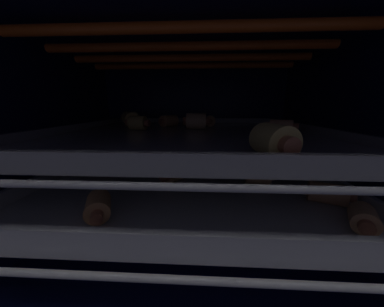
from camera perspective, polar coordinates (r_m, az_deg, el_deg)
The scene contains 29 objects.
ground_plane at distance 43.59cm, azimuth -0.82°, elevation -21.91°, with size 57.82×53.72×1.20cm, color #0C1138.
oven_wall_back at distance 61.88cm, azimuth 0.69°, elevation 7.59°, with size 57.82×1.20×36.02cm, color #0C1138.
oven_wall_left at distance 47.18cm, azimuth -37.74°, elevation 2.58°, with size 1.20×51.32×36.02cm, color #0C1138.
oven_wall_right at distance 44.29cm, azimuth 38.74°, elevation 1.85°, with size 1.20×51.32×36.02cm, color #0C1138.
oven_ceiling at distance 37.11cm, azimuth -1.05°, elevation 32.29°, with size 57.82×53.72×1.20cm, color #0C1138.
heating_element at distance 36.37cm, azimuth -1.03°, elevation 28.33°, with size 44.34×22.50×1.33cm.
oven_rack_lower at distance 37.79cm, azimuth -0.88°, elevation -6.98°, with size 52.80×50.30×0.66cm.
baking_tray_lower at distance 37.44cm, azimuth -0.89°, elevation -5.54°, with size 46.04×43.76×2.89cm.
pig_in_blanket_lower_0 at distance 31.73cm, azimuth -5.29°, elevation -5.57°, with size 4.75×5.74×3.18cm.
pig_in_blanket_lower_1 at distance 30.37cm, azimuth 35.74°, elevation -9.77°, with size 5.93×4.07×2.65cm.
pig_in_blanket_lower_2 at distance 32.42cm, azimuth 19.38°, elevation -6.29°, with size 5.42×3.21×2.78cm.
pig_in_blanket_lower_3 at distance 39.19cm, azimuth 6.17°, elevation -2.27°, with size 3.69×5.03×2.50cm.
pig_in_blanket_lower_4 at distance 51.36cm, azimuth 3.75°, elevation 2.08°, with size 4.93×6.06×3.14cm.
pig_in_blanket_lower_5 at distance 48.66cm, azimuth 15.13°, elevation 0.55°, with size 3.21×4.56×2.48cm.
pig_in_blanket_lower_6 at distance 26.70cm, azimuth 42.49°, elevation -14.30°, with size 3.64×4.45×2.41cm.
pig_in_blanket_lower_7 at distance 41.48cm, azimuth -25.46°, elevation -2.18°, with size 5.91×3.47×3.18cm.
pig_in_blanket_lower_8 at distance 24.44cm, azimuth -26.62°, elevation -14.07°, with size 4.00×5.91×2.64cm.
pig_in_blanket_lower_9 at distance 45.14cm, azimuth 19.13°, elevation -0.69°, with size 2.86×5.36×2.64cm.
pig_in_blanket_lower_10 at distance 53.67cm, azimuth 0.00°, elevation 2.69°, with size 5.46×4.52×3.24cm.
oven_rack_upper at distance 35.70cm, azimuth -0.93°, elevation 5.12°, with size 52.74×50.30×0.60cm.
baking_tray_upper at distance 35.59cm, azimuth -0.93°, elevation 6.28°, with size 46.04×43.76×1.89cm.
pig_in_blanket_upper_0 at distance 46.54cm, azimuth -17.90°, elevation 9.79°, with size 4.41×4.59×3.38cm.
pig_in_blanket_upper_1 at distance 46.50cm, azimuth 5.58°, elevation 9.85°, with size 2.74×5.22×2.50cm.
pig_in_blanket_upper_2 at distance 57.07cm, azimuth -18.15°, elevation 10.35°, with size 5.47×3.80×3.18cm.
pig_in_blanket_upper_3 at distance 19.05cm, azimuth 23.52°, elevation 3.56°, with size 3.77×5.67×3.11cm.
pig_in_blanket_upper_4 at distance 36.92cm, azimuth 25.43°, elevation 7.41°, with size 5.54×3.83×2.43cm.
pig_in_blanket_upper_5 at distance 40.19cm, azimuth -16.13°, elevation 8.92°, with size 5.12×3.14×2.80cm.
pig_in_blanket_upper_6 at distance 45.19cm, azimuth -7.01°, elevation 9.79°, with size 4.53×5.01×2.67cm.
pig_in_blanket_upper_7 at distance 39.83cm, azimuth 1.32°, elevation 9.80°, with size 5.55×3.41×3.33cm.
Camera 1 is at (2.34, -35.18, 25.04)cm, focal length 17.54 mm.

